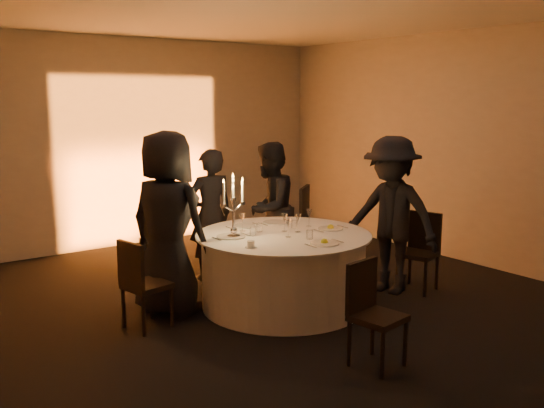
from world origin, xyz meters
TOP-DOWN VIEW (x-y plane):
  - floor at (0.00, 0.00)m, footprint 7.00×7.00m
  - ceiling at (0.00, 0.00)m, footprint 7.00×7.00m
  - wall_back at (0.00, 3.50)m, footprint 7.00×0.00m
  - wall_right at (3.00, 0.00)m, footprint 0.00×7.00m
  - uplighter_fixture at (0.00, 3.20)m, footprint 0.25×0.12m
  - banquet_table at (0.00, 0.00)m, footprint 1.80×1.80m
  - chair_left at (-1.47, 0.26)m, footprint 0.44×0.44m
  - chair_back_left at (-0.63, 1.65)m, footprint 0.50×0.50m
  - chair_back_right at (0.96, 1.03)m, footprint 0.65×0.65m
  - chair_right at (1.60, -0.45)m, footprint 0.48×0.48m
  - chair_front at (-0.27, -1.53)m, footprint 0.43×0.43m
  - guest_left at (-1.05, 0.50)m, footprint 0.92×1.06m
  - guest_back_left at (-0.12, 1.28)m, footprint 0.60×0.42m
  - guest_back_right at (0.60, 1.07)m, footprint 0.99×0.92m
  - guest_right at (1.24, -0.32)m, footprint 0.90×1.25m
  - plate_left at (-0.52, 0.18)m, footprint 0.36×0.29m
  - plate_back_left at (-0.14, 0.52)m, footprint 0.36×0.25m
  - plate_back_right at (0.25, 0.48)m, footprint 0.36×0.28m
  - plate_right at (0.53, -0.13)m, footprint 0.36×0.26m
  - plate_front at (0.05, -0.58)m, footprint 0.36×0.28m
  - coffee_cup at (-0.60, -0.29)m, footprint 0.11×0.11m
  - candelabra at (-0.50, 0.16)m, footprint 0.27×0.13m
  - wine_glass_a at (0.43, 0.11)m, footprint 0.07×0.07m
  - wine_glass_b at (0.07, 0.07)m, footprint 0.07×0.07m
  - wine_glass_c at (-0.28, 0.34)m, footprint 0.07×0.07m
  - wine_glass_d at (0.17, -0.03)m, footprint 0.07×0.07m
  - wine_glass_e at (-0.06, -0.15)m, footprint 0.07×0.07m
  - tumbler_a at (0.06, -0.34)m, footprint 0.07×0.07m
  - tumbler_b at (-0.31, 0.10)m, footprint 0.07×0.07m
  - tumbler_c at (0.24, 0.13)m, footprint 0.07×0.07m
  - tumbler_d at (-0.15, 0.22)m, footprint 0.07×0.07m

SIDE VIEW (x-z plane):
  - floor at x=0.00m, z-range 0.00..0.00m
  - uplighter_fixture at x=0.00m, z-range 0.00..0.10m
  - banquet_table at x=0.00m, z-range 0.00..0.77m
  - chair_front at x=-0.27m, z-range 0.05..0.90m
  - chair_left at x=-1.47m, z-range 0.05..0.90m
  - chair_right at x=1.60m, z-range 0.05..0.92m
  - chair_back_left at x=-0.63m, z-range 0.05..0.95m
  - chair_back_right at x=0.96m, z-range 0.07..1.13m
  - plate_back_left at x=-0.14m, z-range 0.77..0.78m
  - plate_back_right at x=0.25m, z-range 0.77..0.78m
  - plate_left at x=-0.52m, z-range 0.77..0.78m
  - guest_back_left at x=-0.12m, z-range 0.00..1.56m
  - plate_front at x=0.05m, z-range 0.74..0.83m
  - plate_right at x=0.53m, z-range 0.75..0.83m
  - coffee_cup at x=-0.60m, z-range 0.77..0.83m
  - guest_back_right at x=0.60m, z-range 0.00..1.62m
  - tumbler_a at x=0.06m, z-range 0.77..0.86m
  - tumbler_b at x=-0.31m, z-range 0.77..0.86m
  - tumbler_c at x=0.24m, z-range 0.77..0.86m
  - tumbler_d at x=-0.15m, z-range 0.77..0.86m
  - guest_right at x=1.24m, z-range 0.00..1.74m
  - wine_glass_a at x=0.43m, z-range 0.81..1.00m
  - wine_glass_b at x=0.07m, z-range 0.81..1.00m
  - wine_glass_c at x=-0.28m, z-range 0.81..1.00m
  - wine_glass_d at x=0.17m, z-range 0.81..1.00m
  - wine_glass_e at x=-0.06m, z-range 0.81..1.00m
  - guest_left at x=-1.05m, z-range 0.00..1.84m
  - candelabra at x=-0.50m, z-range 0.67..1.32m
  - wall_back at x=0.00m, z-range -2.00..5.00m
  - wall_right at x=3.00m, z-range -2.00..5.00m
  - ceiling at x=0.00m, z-range 3.00..3.00m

